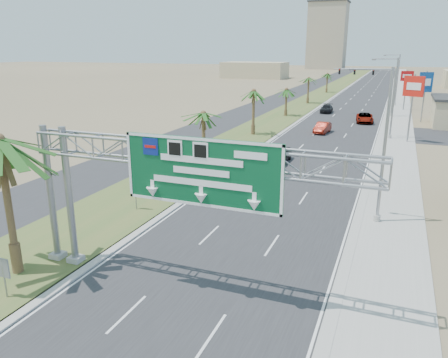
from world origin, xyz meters
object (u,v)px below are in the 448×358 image
Objects in this scene: pole_sign_blue at (426,84)px; car_far at (327,109)px; pole_sign_red_near at (413,90)px; car_left_lane at (279,155)px; sign_gantry at (173,165)px; pole_sign_red_far at (407,79)px; car_mid_lane at (322,128)px; car_right_lane at (365,118)px; signal_mast at (381,87)px.

car_far is at bearing 161.60° from pole_sign_blue.
pole_sign_blue is (2.11, 17.34, -0.54)m from pole_sign_red_near.
car_left_lane is 20.31m from pole_sign_red_near.
car_left_lane is at bearing 93.42° from sign_gantry.
pole_sign_blue reaches higher than pole_sign_red_far.
pole_sign_red_near reaches higher than sign_gantry.
pole_sign_red_far is at bearing 90.84° from pole_sign_red_near.
car_mid_lane is 20.22m from car_far.
pole_sign_red_near reaches higher than pole_sign_blue.
pole_sign_red_near is 1.11× the size of pole_sign_red_far.
pole_sign_blue is (8.18, 3.93, 5.07)m from car_right_lane.
car_left_lane is at bearing -89.27° from car_mid_lane.
sign_gantry reaches higher than car_right_lane.
car_mid_lane is at bearing -119.12° from car_right_lane.
signal_mast is at bearing 147.42° from pole_sign_blue.
pole_sign_blue is (15.41, -5.13, 5.11)m from car_far.
pole_sign_red_far is (-0.46, 31.16, -0.61)m from pole_sign_red_near.
sign_gantry is at bearing -90.24° from car_far.
car_mid_lane is 30.94m from pole_sign_red_far.
pole_sign_red_far is (-2.56, 13.82, -0.07)m from pole_sign_blue.
pole_sign_red_far is at bearing 75.56° from car_mid_lane.
pole_sign_red_near reaches higher than car_mid_lane.
pole_sign_red_near reaches higher than car_left_lane.
pole_sign_blue is at bearing -32.58° from signal_mast.
pole_sign_red_far is at bearing 100.51° from pole_sign_blue.
signal_mast is at bearing 76.86° from car_mid_lane.
car_left_lane is at bearing -104.12° from pole_sign_red_far.
pole_sign_blue is (6.51, -4.16, 0.96)m from signal_mast.
car_mid_lane is 0.56× the size of pole_sign_blue.
pole_sign_red_far is (12.84, 8.69, 5.04)m from car_far.
pole_sign_red_near is (13.30, -22.47, 5.65)m from car_far.
car_mid_lane is at bearing 90.15° from sign_gantry.
car_left_lane is at bearing -90.91° from car_far.
car_far is 0.66× the size of pole_sign_red_far.
car_left_lane is at bearing -101.89° from signal_mast.
signal_mast is 22.00m from pole_sign_red_near.
pole_sign_red_far is (10.29, 28.75, 5.02)m from car_mid_lane.
sign_gantry is 2.05× the size of pole_sign_red_near.
sign_gantry is at bearing -98.08° from pole_sign_red_far.
pole_sign_red_near is at bearing -62.04° from car_far.
car_mid_lane is at bearing 167.35° from pole_sign_red_near.
car_mid_lane is (-6.35, -19.09, -4.13)m from signal_mast.
pole_sign_blue is at bearing 19.59° from car_right_lane.
sign_gantry is 59.27m from pole_sign_blue.
sign_gantry is 54.41m from car_right_lane.
sign_gantry is 72.42m from pole_sign_red_far.
pole_sign_red_near reaches higher than car_right_lane.
car_right_lane is 0.65× the size of pole_sign_red_near.
sign_gantry is 2.28× the size of pole_sign_red_far.
pole_sign_blue reaches higher than car_far.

